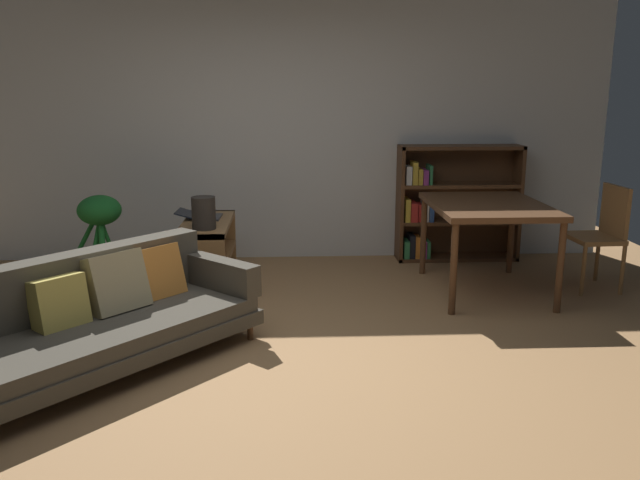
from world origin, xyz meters
name	(u,v)px	position (x,y,z in m)	size (l,w,h in m)	color
ground_plane	(274,359)	(0.00, 0.00, 0.00)	(8.16, 8.16, 0.00)	#A87A4C
back_wall_panel	(277,127)	(0.00, 2.70, 1.35)	(6.80, 0.10, 2.70)	silver
fabric_couch	(98,315)	(-1.12, 0.00, 0.33)	(1.97, 2.04, 0.70)	#56351E
media_console	(208,255)	(-0.61, 1.59, 0.31)	(0.41, 1.08, 0.61)	olive
open_laptop	(201,216)	(-0.67, 1.75, 0.63)	(0.40, 0.31, 0.07)	#333338
desk_speaker	(204,213)	(-0.59, 1.30, 0.74)	(0.20, 0.20, 0.27)	#2D2823
potted_floor_plant	(101,229)	(-1.56, 1.72, 0.52)	(0.47, 0.44, 0.82)	#333338
dining_table	(488,212)	(1.81, 1.38, 0.71)	(0.95, 1.25, 0.79)	#56351E
dining_chair_near	(602,231)	(2.86, 1.43, 0.52)	(0.41, 0.48, 0.92)	olive
bookshelf	(449,204)	(1.76, 2.52, 0.57)	(1.24, 0.31, 1.18)	#56351E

